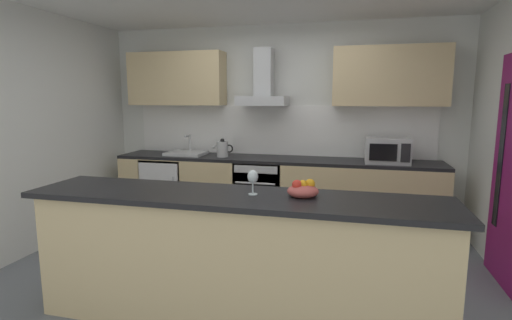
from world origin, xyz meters
TOP-DOWN VIEW (x-y plane):
  - ground at (0.00, 0.00)m, footprint 5.67×4.59m
  - wall_back at (0.00, 1.85)m, footprint 5.67×0.12m
  - wall_left at (-2.40, 0.00)m, footprint 0.12×4.59m
  - backsplash_tile at (0.00, 1.78)m, footprint 3.97×0.02m
  - counter_back at (0.00, 1.47)m, footprint 4.11×0.60m
  - counter_island at (0.17, -0.77)m, footprint 3.03×0.64m
  - upper_cabinets at (0.00, 1.62)m, footprint 4.06×0.32m
  - oven at (-0.16, 1.45)m, footprint 0.60×0.62m
  - refrigerator at (-1.46, 1.45)m, footprint 0.58×0.60m
  - microwave at (1.37, 1.42)m, footprint 0.50×0.38m
  - sink at (-1.19, 1.46)m, footprint 0.50×0.40m
  - kettle at (-0.66, 1.41)m, footprint 0.29×0.15m
  - range_hood at (-0.16, 1.58)m, footprint 0.62×0.45m
  - wine_glass at (0.30, -0.74)m, footprint 0.08×0.08m
  - fruit_bowl at (0.65, -0.69)m, footprint 0.22×0.22m

SIDE VIEW (x-z plane):
  - ground at x=0.00m, z-range -0.02..0.00m
  - refrigerator at x=-1.46m, z-range 0.00..0.85m
  - counter_back at x=0.00m, z-range 0.00..0.90m
  - oven at x=-0.16m, z-range 0.06..0.86m
  - counter_island at x=0.17m, z-range 0.01..0.99m
  - sink at x=-1.19m, z-range 0.80..1.06m
  - kettle at x=-0.66m, z-range 0.89..1.13m
  - fruit_bowl at x=0.65m, z-range 0.96..1.09m
  - microwave at x=1.37m, z-range 0.90..1.20m
  - wine_glass at x=0.30m, z-range 1.01..1.19m
  - backsplash_tile at x=0.00m, z-range 0.90..1.56m
  - wall_back at x=0.00m, z-range 0.00..2.60m
  - wall_left at x=-2.40m, z-range 0.00..2.60m
  - range_hood at x=-0.16m, z-range 1.43..2.15m
  - upper_cabinets at x=0.00m, z-range 1.56..2.26m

